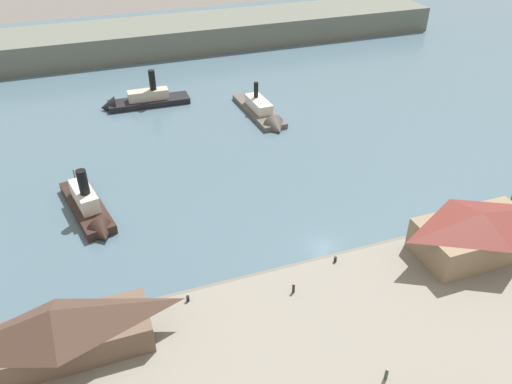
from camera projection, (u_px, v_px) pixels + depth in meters
name	position (u px, v px, depth m)	size (l,w,h in m)	color
ground_plane	(322.00, 246.00, 80.94)	(320.00, 320.00, 0.00)	#476070
quay_promenade	(400.00, 348.00, 63.37)	(110.00, 36.00, 1.20)	gray
seawall_edge	(333.00, 258.00, 77.84)	(110.00, 0.80, 1.00)	#666159
ferry_shed_east_terminal	(56.00, 332.00, 59.94)	(22.35, 7.87, 7.46)	brown
ferry_shed_central_terminal	(477.00, 232.00, 76.17)	(18.55, 10.07, 7.26)	#847056
pedestrian_walking_west	(293.00, 288.00, 70.33)	(0.39, 0.39, 1.60)	#232328
pedestrian_by_tram	(386.00, 374.00, 58.53)	(0.42, 0.42, 1.69)	#3D4C42
mooring_post_east	(335.00, 259.00, 75.84)	(0.44, 0.44, 0.90)	black
mooring_post_west	(163.00, 303.00, 68.31)	(0.44, 0.44, 0.90)	black
mooring_post_center_east	(188.00, 299.00, 69.06)	(0.44, 0.44, 0.90)	black
ferry_moored_east	(264.00, 114.00, 120.37)	(6.93, 23.24, 9.37)	#514C47
ferry_approaching_east	(89.00, 209.00, 86.76)	(8.74, 20.45, 10.58)	black
ferry_moored_west	(138.00, 101.00, 126.26)	(22.17, 6.12, 10.69)	black
far_headland	(176.00, 35.00, 164.89)	(180.00, 24.00, 8.00)	#60665B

